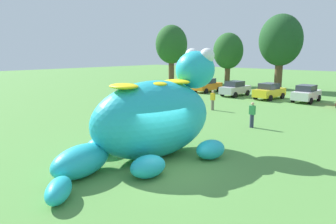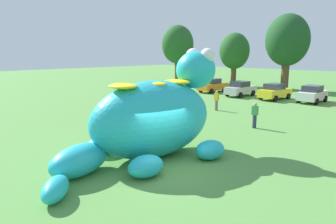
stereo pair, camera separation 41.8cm
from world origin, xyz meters
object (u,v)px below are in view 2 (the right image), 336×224
at_px(spectator_wandering, 255,115).
at_px(car_orange, 212,85).
at_px(giant_inflatable_creature, 153,118).
at_px(car_silver, 240,89).
at_px(spectator_mid_field, 216,101).
at_px(car_yellow, 275,92).
at_px(car_white, 312,94).

bearing_deg(spectator_wandering, car_orange, 134.90).
bearing_deg(giant_inflatable_creature, car_silver, 111.15).
height_order(car_orange, car_silver, same).
bearing_deg(car_silver, giant_inflatable_creature, -68.85).
bearing_deg(spectator_mid_field, giant_inflatable_creature, -67.65).
xyz_separation_m(giant_inflatable_creature, car_orange, (-12.62, 21.86, -1.03)).
relative_size(spectator_mid_field, spectator_wandering, 1.00).
distance_m(giant_inflatable_creature, spectator_wandering, 8.66).
height_order(spectator_mid_field, spectator_wandering, same).
xyz_separation_m(car_yellow, spectator_mid_field, (-0.74, -9.43, -0.01)).
xyz_separation_m(giant_inflatable_creature, spectator_wandering, (0.62, 8.57, -1.04)).
relative_size(car_orange, car_yellow, 0.99).
distance_m(giant_inflatable_creature, car_yellow, 21.90).
relative_size(giant_inflatable_creature, car_silver, 2.46).
bearing_deg(car_silver, spectator_wandering, -55.00).
bearing_deg(car_white, car_orange, -178.20).
bearing_deg(car_yellow, car_white, 12.15).
height_order(car_yellow, spectator_mid_field, car_yellow).
distance_m(car_yellow, car_white, 3.67).
height_order(car_white, spectator_wandering, car_white).
height_order(car_silver, spectator_wandering, car_silver).
height_order(car_silver, car_yellow, same).
distance_m(giant_inflatable_creature, spectator_mid_field, 13.05).
bearing_deg(spectator_wandering, spectator_mid_field, 148.15).
relative_size(car_orange, spectator_wandering, 2.45).
height_order(giant_inflatable_creature, car_yellow, giant_inflatable_creature).
relative_size(giant_inflatable_creature, spectator_mid_field, 6.00).
relative_size(car_yellow, spectator_mid_field, 2.47).
bearing_deg(car_orange, spectator_mid_field, -52.02).
xyz_separation_m(car_orange, car_yellow, (8.41, -0.40, 0.00)).
relative_size(car_silver, spectator_wandering, 2.44).
bearing_deg(car_orange, car_silver, -9.03).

